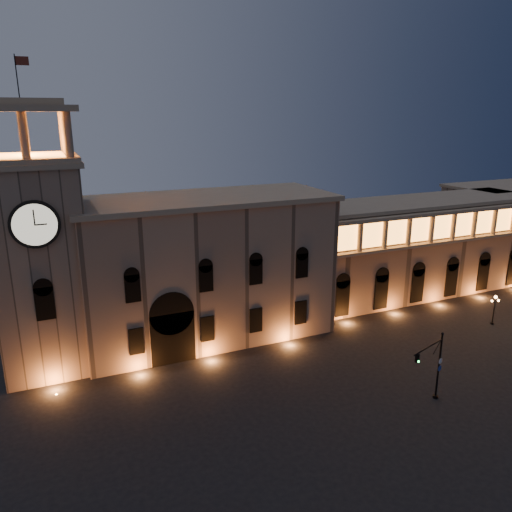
# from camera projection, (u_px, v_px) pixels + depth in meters

# --- Properties ---
(ground) EXTENTS (160.00, 160.00, 0.00)m
(ground) POSITION_uv_depth(u_px,v_px,m) (306.00, 424.00, 45.05)
(ground) COLOR black
(ground) RESTS_ON ground
(government_building) EXTENTS (30.80, 12.80, 17.60)m
(government_building) POSITION_uv_depth(u_px,v_px,m) (206.00, 268.00, 61.10)
(government_building) COLOR #876D58
(government_building) RESTS_ON ground
(clock_tower) EXTENTS (9.80, 9.80, 32.40)m
(clock_tower) POSITION_uv_depth(u_px,v_px,m) (40.00, 258.00, 52.12)
(clock_tower) COLOR #876D58
(clock_tower) RESTS_ON ground
(colonnade_wing) EXTENTS (40.60, 11.50, 14.50)m
(colonnade_wing) POSITION_uv_depth(u_px,v_px,m) (414.00, 246.00, 76.38)
(colonnade_wing) COLOR #826853
(colonnade_wing) RESTS_ON ground
(secondary_building) EXTENTS (20.00, 12.00, 14.00)m
(secondary_building) POSITION_uv_depth(u_px,v_px,m) (503.00, 226.00, 91.84)
(secondary_building) COLOR #826853
(secondary_building) RESTS_ON ground
(traffic_light) EXTENTS (4.93, 1.85, 7.06)m
(traffic_light) POSITION_uv_depth(u_px,v_px,m) (434.00, 367.00, 47.64)
(traffic_light) COLOR black
(traffic_light) RESTS_ON ground
(street_lamp_near) EXTENTS (1.38, 0.54, 4.05)m
(street_lamp_near) POSITION_uv_depth(u_px,v_px,m) (494.00, 307.00, 65.63)
(street_lamp_near) COLOR black
(street_lamp_near) RESTS_ON ground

